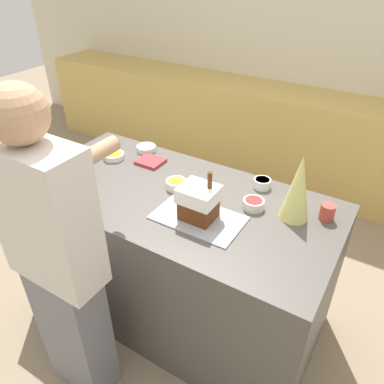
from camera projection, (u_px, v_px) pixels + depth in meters
The scene contains 15 objects.
ground_plane at pixel (179, 305), 2.66m from camera, with size 12.00×12.00×0.00m, color gray.
wall_back at pixel (310, 49), 3.63m from camera, with size 8.00×0.05×2.60m.
back_cabinet_block at pixel (287, 138), 3.85m from camera, with size 6.00×0.60×0.96m.
kitchen_island at pixel (177, 256), 2.40m from camera, with size 1.85×0.90×0.95m.
baking_tray at pixel (198, 218), 1.95m from camera, with size 0.47×0.29×0.01m.
gingerbread_house at pixel (199, 202), 1.90m from camera, with size 0.19×0.17×0.27m.
decorative_tree at pixel (298, 188), 1.87m from camera, with size 0.15×0.15×0.36m.
candy_bowl_far_right at pixel (176, 184), 2.19m from camera, with size 0.12×0.12×0.05m.
candy_bowl_front_corner at pixel (146, 148), 2.59m from camera, with size 0.13×0.13×0.04m.
candy_bowl_center_rear at pixel (114, 156), 2.50m from camera, with size 0.14×0.14×0.04m.
candy_bowl_near_tray_left at pixel (262, 183), 2.19m from camera, with size 0.10×0.10×0.05m.
candy_bowl_behind_tray at pixel (254, 204), 2.02m from camera, with size 0.11×0.11×0.05m.
cookbook at pixel (151, 161), 2.45m from camera, with size 0.17×0.14×0.02m.
mug at pixel (327, 212), 1.93m from camera, with size 0.08×0.08×0.09m.
person at pixel (59, 264), 1.73m from camera, with size 0.46×0.58×1.76m.
Camera 1 is at (1.01, -1.46, 2.14)m, focal length 35.00 mm.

